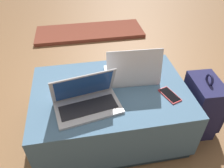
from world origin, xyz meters
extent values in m
plane|color=olive|center=(0.00, 0.00, 0.00)|extent=(14.00, 14.00, 0.00)
cube|color=#2A3D4E|center=(0.00, 0.00, 0.03)|extent=(0.98, 0.66, 0.05)
cube|color=slate|center=(0.00, 0.00, 0.23)|extent=(1.02, 0.69, 0.35)
cube|color=silver|center=(-0.16, -0.15, 0.41)|extent=(0.41, 0.29, 0.02)
cube|color=#232328|center=(-0.16, -0.15, 0.42)|extent=(0.35, 0.18, 0.00)
cube|color=silver|center=(-0.17, -0.07, 0.52)|extent=(0.39, 0.15, 0.21)
cube|color=#1E4799|center=(-0.17, -0.08, 0.52)|extent=(0.34, 0.13, 0.19)
cube|color=silver|center=(0.17, 0.13, 0.41)|extent=(0.37, 0.26, 0.02)
cube|color=#9E9EA3|center=(0.17, 0.13, 0.42)|extent=(0.32, 0.15, 0.00)
cube|color=silver|center=(0.16, 0.02, 0.54)|extent=(0.36, 0.06, 0.24)
cube|color=#B23D93|center=(0.16, 0.03, 0.54)|extent=(0.32, 0.05, 0.21)
cube|color=red|center=(0.36, -0.12, 0.41)|extent=(0.12, 0.16, 0.01)
cube|color=black|center=(0.36, -0.12, 0.41)|extent=(0.10, 0.15, 0.00)
cube|color=#23234C|center=(0.64, -0.08, 0.22)|extent=(0.20, 0.29, 0.44)
cube|color=#1E1E41|center=(0.75, -0.09, 0.13)|extent=(0.07, 0.23, 0.20)
torus|color=#23234C|center=(0.64, -0.08, 0.46)|extent=(0.02, 0.09, 0.08)
cube|color=brown|center=(0.00, 1.64, 0.02)|extent=(1.40, 0.50, 0.04)
camera|label=1|loc=(-0.18, -1.06, 1.34)|focal=35.00mm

